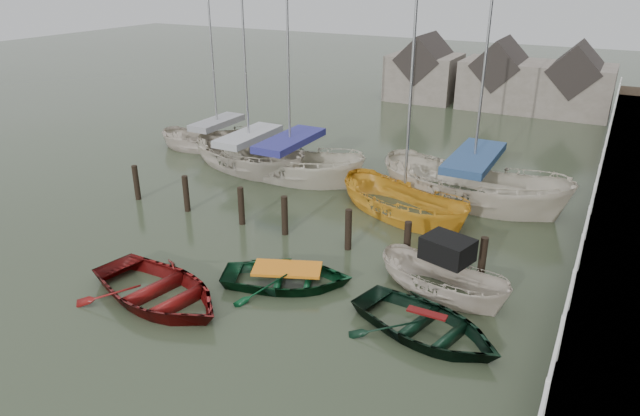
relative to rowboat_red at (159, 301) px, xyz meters
The scene contains 13 objects.
ground 3.08m from the rowboat_red, 47.78° to the left, with size 120.00×120.00×0.00m, color #2D3622.
pier 16.87m from the rowboat_red, 46.77° to the left, with size 3.04×32.00×2.70m.
mooring_pilings 5.39m from the rowboat_red, 79.74° to the left, with size 13.72×0.22×1.80m.
far_sheds 28.49m from the rowboat_red, 84.14° to the left, with size 14.00×4.08×4.39m.
rowboat_red is the anchor object (origin of this frame).
rowboat_green 3.61m from the rowboat_red, 41.78° to the left, with size 2.69×3.77×0.78m, color black.
rowboat_dkgreen 7.27m from the rowboat_red, 15.57° to the left, with size 2.87×4.02×0.83m, color black.
motorboat 7.91m from the rowboat_red, 30.92° to the left, with size 4.32×2.59×2.43m.
sailboat_a 11.19m from the rowboat_red, 111.46° to the left, with size 7.12×4.16×11.01m.
sailboat_b 10.57m from the rowboat_red, 100.58° to the left, with size 7.24×2.89×11.23m.
sailboat_c 9.59m from the rowboat_red, 66.05° to the left, with size 6.34×4.50×10.93m.
sailboat_d 12.69m from the rowboat_red, 63.19° to the left, with size 8.16×4.29×12.54m.
sailboat_e 14.25m from the rowboat_red, 120.69° to the left, with size 6.17×4.18×10.11m.
Camera 1 is at (8.19, -12.10, 8.56)m, focal length 32.00 mm.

